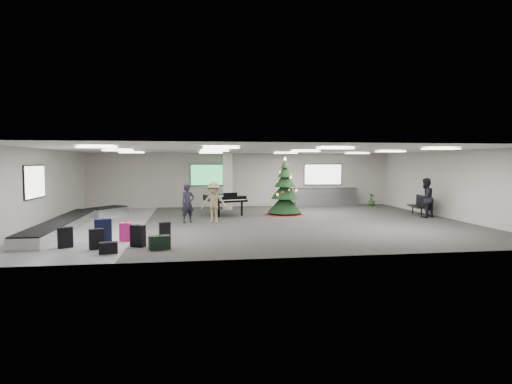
{
  "coord_description": "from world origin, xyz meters",
  "views": [
    {
      "loc": [
        -2.96,
        -18.45,
        2.65
      ],
      "look_at": [
        -0.06,
        1.0,
        1.28
      ],
      "focal_mm": 30.0,
      "sensor_mm": 36.0,
      "label": 1
    }
  ],
  "objects": [
    {
      "name": "suitcase_5",
      "position": [
        -6.88,
        -4.62,
        0.32
      ],
      "size": [
        0.49,
        0.39,
        0.66
      ],
      "rotation": [
        0.0,
        0.0,
        0.42
      ],
      "color": "black",
      "rests_on": "ground"
    },
    {
      "name": "pink_suitcase",
      "position": [
        -5.17,
        -3.77,
        0.32
      ],
      "size": [
        0.44,
        0.3,
        0.65
      ],
      "rotation": [
        0.0,
        0.0,
        -0.19
      ],
      "color": "#FF218C",
      "rests_on": "ground"
    },
    {
      "name": "traveler_bench",
      "position": [
        8.07,
        0.5,
        0.95
      ],
      "size": [
        1.13,
        1.02,
        1.9
      ],
      "primitive_type": "imported",
      "rotation": [
        0.0,
        0.0,
        3.55
      ],
      "color": "black",
      "rests_on": "ground"
    },
    {
      "name": "room_envelope",
      "position": [
        -0.38,
        0.67,
        2.33
      ],
      "size": [
        18.02,
        14.02,
        3.21
      ],
      "color": "#B5B0A6",
      "rests_on": "ground"
    },
    {
      "name": "traveler_a",
      "position": [
        -3.17,
        0.42,
        0.85
      ],
      "size": [
        0.74,
        0.65,
        1.7
      ],
      "primitive_type": "imported",
      "rotation": [
        0.0,
        0.0,
        0.5
      ],
      "color": "black",
      "rests_on": "ground"
    },
    {
      "name": "suitcase_8",
      "position": [
        -6.1,
        -2.84,
        0.29
      ],
      "size": [
        0.39,
        0.23,
        0.6
      ],
      "rotation": [
        0.0,
        0.0,
        0.01
      ],
      "color": "black",
      "rests_on": "ground"
    },
    {
      "name": "ground",
      "position": [
        0.0,
        0.0,
        0.0
      ],
      "size": [
        18.0,
        18.0,
        0.0
      ],
      "primitive_type": "plane",
      "color": "#312F2D",
      "rests_on": "ground"
    },
    {
      "name": "grand_piano",
      "position": [
        -1.35,
        2.92,
        0.83
      ],
      "size": [
        2.16,
        2.45,
        1.17
      ],
      "rotation": [
        0.0,
        0.0,
        0.35
      ],
      "color": "black",
      "rests_on": "ground"
    },
    {
      "name": "potted_plant_right",
      "position": [
        7.84,
        6.14,
        0.38
      ],
      "size": [
        0.48,
        0.48,
        0.76
      ],
      "primitive_type": "imported",
      "rotation": [
        0.0,
        0.0,
        1.71
      ],
      "color": "#1C4616",
      "rests_on": "ground"
    },
    {
      "name": "service_counter",
      "position": [
        5.0,
        6.65,
        0.55
      ],
      "size": [
        4.05,
        0.65,
        1.08
      ],
      "color": "silver",
      "rests_on": "ground"
    },
    {
      "name": "christmas_tree",
      "position": [
        1.67,
        2.68,
        1.01
      ],
      "size": [
        2.07,
        2.07,
        2.95
      ],
      "color": "maroon",
      "rests_on": "ground"
    },
    {
      "name": "navy_suitcase",
      "position": [
        -5.88,
        -3.97,
        0.4
      ],
      "size": [
        0.58,
        0.44,
        0.82
      ],
      "rotation": [
        0.0,
        0.0,
        0.28
      ],
      "color": "black",
      "rests_on": "ground"
    },
    {
      "name": "suitcase_3",
      "position": [
        -3.93,
        -3.34,
        0.28
      ],
      "size": [
        0.42,
        0.31,
        0.58
      ],
      "rotation": [
        0.0,
        0.0,
        0.31
      ],
      "color": "black",
      "rests_on": "ground"
    },
    {
      "name": "bench",
      "position": [
        8.3,
        1.46,
        0.56
      ],
      "size": [
        0.8,
        1.63,
        0.99
      ],
      "rotation": [
        0.0,
        0.0,
        -0.18
      ],
      "color": "black",
      "rests_on": "ground"
    },
    {
      "name": "suitcase_0",
      "position": [
        -5.87,
        -4.99,
        0.31
      ],
      "size": [
        0.46,
        0.38,
        0.65
      ],
      "rotation": [
        0.0,
        0.0,
        0.46
      ],
      "color": "black",
      "rests_on": "ground"
    },
    {
      "name": "potted_plant_left",
      "position": [
        2.86,
        5.68,
        0.38
      ],
      "size": [
        0.52,
        0.48,
        0.75
      ],
      "primitive_type": "imported",
      "rotation": [
        0.0,
        0.0,
        0.47
      ],
      "color": "#1C4616",
      "rests_on": "ground"
    },
    {
      "name": "green_duffel",
      "position": [
        -3.97,
        -5.26,
        0.21
      ],
      "size": [
        0.68,
        0.46,
        0.44
      ],
      "rotation": [
        0.0,
        0.0,
        0.26
      ],
      "color": "black",
      "rests_on": "ground"
    },
    {
      "name": "traveler_b",
      "position": [
        -2.04,
        0.36,
        0.89
      ],
      "size": [
        1.24,
        0.83,
        1.78
      ],
      "primitive_type": "imported",
      "rotation": [
        0.0,
        0.0,
        -0.16
      ],
      "color": "#8A7655",
      "rests_on": "ground"
    },
    {
      "name": "suitcase_1",
      "position": [
        -4.67,
        -4.76,
        0.34
      ],
      "size": [
        0.5,
        0.41,
        0.7
      ],
      "rotation": [
        0.0,
        0.0,
        -0.49
      ],
      "color": "black",
      "rests_on": "ground"
    },
    {
      "name": "baggage_carousel",
      "position": [
        -7.84,
        -0.08,
        0.21
      ],
      "size": [
        2.28,
        9.71,
        0.43
      ],
      "color": "silver",
      "rests_on": "ground"
    },
    {
      "name": "black_duffel",
      "position": [
        -5.4,
        -5.67,
        0.17
      ],
      "size": [
        0.54,
        0.35,
        0.35
      ],
      "rotation": [
        0.0,
        0.0,
        0.13
      ],
      "color": "black",
      "rests_on": "ground"
    }
  ]
}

